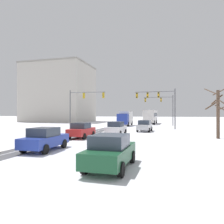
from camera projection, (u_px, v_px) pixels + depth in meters
wheel_track_left_lane at (81, 136)px, 23.42m from camera, size 1.17×31.14×0.01m
wheel_track_right_lane at (72, 136)px, 23.71m from camera, size 0.85×31.14×0.01m
sidewalk_kerb_right at (197, 141)px, 18.95m from camera, size 4.00×31.14×0.12m
traffic_signal_near_left at (82, 101)px, 34.43m from camera, size 6.23×0.54×6.50m
traffic_signal_near_right at (158, 100)px, 33.05m from camera, size 6.40×0.44×6.50m
traffic_signal_far_right at (162, 104)px, 44.61m from camera, size 6.24×0.42×6.50m
car_silver_lead at (145, 126)px, 29.80m from camera, size 2.01×4.19×1.62m
car_white_second at (116, 128)px, 25.04m from camera, size 1.96×4.16×1.62m
car_red_third at (81, 130)px, 22.08m from camera, size 1.84×4.10×1.62m
car_blue_fourth at (45, 139)px, 14.62m from camera, size 1.88×4.12×1.62m
car_dark_green_sixth at (111, 151)px, 9.89m from camera, size 1.89×4.13×1.62m
bus_oncoming at (151, 116)px, 51.86m from camera, size 2.84×11.05×3.38m
box_truck_delivery at (125, 118)px, 43.96m from camera, size 2.40×7.44×3.02m
bare_tree_sidewalk_mid at (218, 111)px, 21.51m from camera, size 2.54×2.52×5.30m
office_building_far_left_block at (60, 93)px, 65.62m from camera, size 19.32×15.97×17.89m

